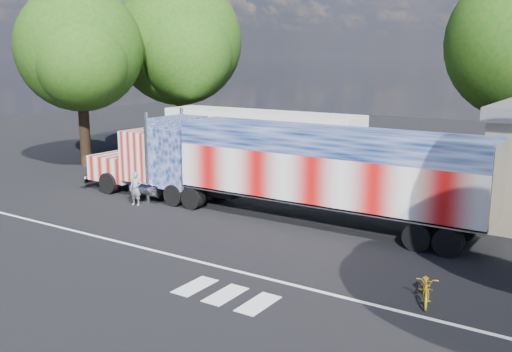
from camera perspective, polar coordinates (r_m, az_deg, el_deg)
The scene contains 8 objects.
ground at distance 23.73m, azimuth -4.00°, elevation -5.74°, with size 100.00×100.00×0.00m, color black.
lane_markings at distance 19.94m, azimuth -6.67°, elevation -9.26°, with size 30.00×2.67×0.01m.
semi_truck at distance 25.73m, azimuth 1.78°, elevation 1.02°, with size 21.20×3.35×4.52m.
coach_bus at distance 35.70m, azimuth 0.40°, elevation 3.52°, with size 13.21×3.07×3.84m.
woman at distance 28.50m, azimuth -11.96°, elevation -1.25°, with size 0.60×0.40×1.65m, color slate.
bicycle at distance 17.90m, azimuth 16.68°, elevation -10.66°, with size 0.61×1.75×0.92m, color gold.
tree_w_a at distance 39.32m, azimuth -17.16°, elevation 12.00°, with size 8.53×8.12×11.73m.
tree_nw_a at distance 44.12m, azimuth -7.65°, elevation 13.15°, with size 10.00×9.53×13.06m.
Camera 1 is at (13.76, -17.96, 7.16)m, focal length 40.00 mm.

